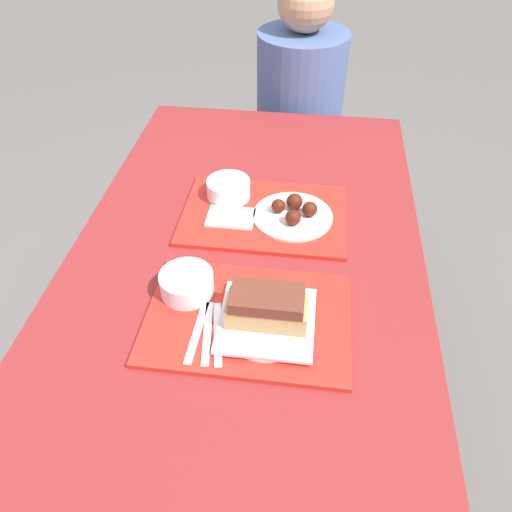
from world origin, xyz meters
TOP-DOWN VIEW (x-y plane):
  - ground_plane at (0.00, 0.00)m, footprint 12.00×12.00m
  - picnic_table at (0.00, 0.00)m, footprint 0.90×1.61m
  - picnic_bench_far at (0.00, 1.02)m, footprint 0.85×0.28m
  - tray_near at (0.04, -0.20)m, footprint 0.45×0.32m
  - tray_far at (0.03, 0.17)m, footprint 0.45×0.32m
  - bowl_coleslaw_near at (-0.11, -0.15)m, footprint 0.12×0.12m
  - brisket_sandwich_plate at (0.08, -0.22)m, footprint 0.21×0.21m
  - plastic_fork_near at (-0.04, -0.26)m, footprint 0.04×0.17m
  - plastic_knife_near at (-0.02, -0.26)m, footprint 0.05×0.17m
  - plastic_spoon_near at (-0.06, -0.26)m, footprint 0.02×0.17m
  - bowl_coleslaw_far at (-0.08, 0.24)m, footprint 0.12×0.12m
  - wings_plate_far at (0.11, 0.16)m, footprint 0.22×0.22m
  - napkin_far at (-0.06, 0.13)m, footprint 0.13×0.09m
  - person_seated_across at (0.08, 1.02)m, footprint 0.35×0.35m

SIDE VIEW (x-z plane):
  - ground_plane at x=0.00m, z-range 0.00..0.00m
  - picnic_bench_far at x=0.00m, z-range 0.16..0.64m
  - picnic_table at x=0.00m, z-range 0.28..1.01m
  - tray_near at x=0.04m, z-range 0.74..0.75m
  - tray_far at x=0.03m, z-range 0.74..0.75m
  - plastic_fork_near at x=-0.04m, z-range 0.75..0.75m
  - plastic_knife_near at x=-0.02m, z-range 0.75..0.75m
  - plastic_spoon_near at x=-0.06m, z-range 0.75..0.75m
  - napkin_far at x=-0.06m, z-range 0.75..0.76m
  - person_seated_across at x=0.08m, z-range 0.42..1.10m
  - wings_plate_far at x=0.11m, z-range 0.74..0.79m
  - bowl_coleslaw_near at x=-0.11m, z-range 0.75..0.80m
  - bowl_coleslaw_far at x=-0.08m, z-range 0.75..0.80m
  - brisket_sandwich_plate at x=0.08m, z-range 0.74..0.83m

